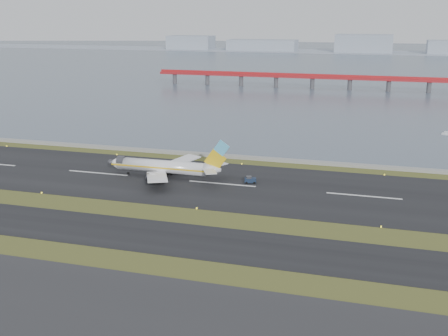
# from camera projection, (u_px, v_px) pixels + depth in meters

# --- Properties ---
(ground) EXTENTS (1000.00, 1000.00, 0.00)m
(ground) POSITION_uv_depth(u_px,v_px,m) (187.00, 219.00, 134.65)
(ground) COLOR #3A481A
(ground) RESTS_ON ground
(taxiway_strip) EXTENTS (1000.00, 18.00, 0.10)m
(taxiway_strip) POSITION_uv_depth(u_px,v_px,m) (168.00, 238.00, 123.54)
(taxiway_strip) COLOR black
(taxiway_strip) RESTS_ON ground
(runway_strip) EXTENTS (1000.00, 45.00, 0.10)m
(runway_strip) POSITION_uv_depth(u_px,v_px,m) (222.00, 184.00, 162.38)
(runway_strip) COLOR black
(runway_strip) RESTS_ON ground
(seawall) EXTENTS (1000.00, 2.50, 1.00)m
(seawall) POSITION_uv_depth(u_px,v_px,m) (247.00, 158.00, 190.00)
(seawall) COLOR gray
(seawall) RESTS_ON ground
(bay_water) EXTENTS (1400.00, 800.00, 1.30)m
(bay_water) POSITION_uv_depth(u_px,v_px,m) (345.00, 63.00, 559.98)
(bay_water) COLOR #4D5B6E
(bay_water) RESTS_ON ground
(red_pier) EXTENTS (260.00, 5.00, 10.20)m
(red_pier) POSITION_uv_depth(u_px,v_px,m) (350.00, 79.00, 358.43)
(red_pier) COLOR #AE1D22
(red_pier) RESTS_ON ground
(far_shoreline) EXTENTS (1400.00, 80.00, 60.50)m
(far_shoreline) POSITION_uv_depth(u_px,v_px,m) (367.00, 47.00, 702.59)
(far_shoreline) COLOR #99A4B4
(far_shoreline) RESTS_ON ground
(airliner) EXTENTS (38.52, 32.89, 12.80)m
(airliner) POSITION_uv_depth(u_px,v_px,m) (166.00, 167.00, 167.51)
(airliner) COLOR white
(airliner) RESTS_ON ground
(pushback_tug) EXTENTS (3.72, 2.74, 2.13)m
(pushback_tug) POSITION_uv_depth(u_px,v_px,m) (250.00, 180.00, 162.84)
(pushback_tug) COLOR #15233B
(pushback_tug) RESTS_ON ground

